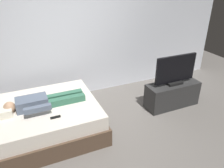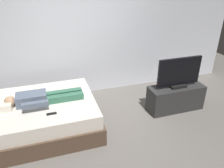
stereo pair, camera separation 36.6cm
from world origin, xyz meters
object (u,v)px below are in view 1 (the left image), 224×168
at_px(person, 41,102).
at_px(remote, 55,117).
at_px(bed, 42,121).
at_px(tv, 175,70).
at_px(tv_stand, 172,95).

distance_m(person, remote, 0.44).
distance_m(bed, tv, 2.62).
xyz_separation_m(remote, tv_stand, (2.39, 0.28, -0.30)).
height_order(person, tv_stand, person).
height_order(tv_stand, tv, tv).
bearing_deg(tv, tv_stand, 90.00).
bearing_deg(bed, person, -16.79).
height_order(remote, tv, tv).
bearing_deg(tv, person, 177.21).
bearing_deg(remote, tv, 6.72).
relative_size(person, remote, 8.40).
distance_m(bed, person, 0.36).
bearing_deg(bed, tv, -2.96).
bearing_deg(tv, remote, -173.28).
xyz_separation_m(tv_stand, tv, (0.00, -0.00, 0.53)).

